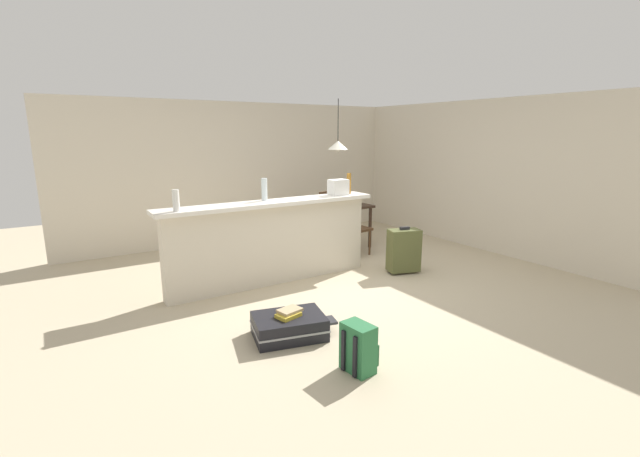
{
  "coord_description": "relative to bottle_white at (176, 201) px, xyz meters",
  "views": [
    {
      "loc": [
        -3.21,
        -4.48,
        1.96
      ],
      "look_at": [
        -0.13,
        0.33,
        0.69
      ],
      "focal_mm": 24.29,
      "sensor_mm": 36.0,
      "label": 1
    }
  ],
  "objects": [
    {
      "name": "ground_plane",
      "position": [
        1.99,
        -0.39,
        -1.25
      ],
      "size": [
        13.0,
        13.0,
        0.05
      ],
      "primitive_type": "cube",
      "color": "#BCAD8E"
    },
    {
      "name": "wall_back",
      "position": [
        1.99,
        2.66,
        0.03
      ],
      "size": [
        6.6,
        0.1,
        2.5
      ],
      "primitive_type": "cube",
      "color": "beige",
      "rests_on": "ground_plane"
    },
    {
      "name": "wall_right",
      "position": [
        5.04,
        -0.09,
        0.03
      ],
      "size": [
        0.1,
        6.0,
        2.5
      ],
      "primitive_type": "cube",
      "color": "beige",
      "rests_on": "ground_plane"
    },
    {
      "name": "partition_half_wall",
      "position": [
        1.22,
        0.1,
        -0.7
      ],
      "size": [
        2.8,
        0.2,
        1.05
      ],
      "primitive_type": "cube",
      "color": "beige",
      "rests_on": "ground_plane"
    },
    {
      "name": "bar_countertop",
      "position": [
        1.22,
        0.1,
        -0.15
      ],
      "size": [
        2.96,
        0.4,
        0.05
      ],
      "primitive_type": "cube",
      "color": "white",
      "rests_on": "partition_half_wall"
    },
    {
      "name": "bottle_white",
      "position": [
        0.0,
        0.0,
        0.0
      ],
      "size": [
        0.08,
        0.08,
        0.25
      ],
      "primitive_type": "cylinder",
      "color": "silver",
      "rests_on": "bar_countertop"
    },
    {
      "name": "bottle_clear",
      "position": [
        1.17,
        0.19,
        0.02
      ],
      "size": [
        0.08,
        0.08,
        0.29
      ],
      "primitive_type": "cylinder",
      "color": "silver",
      "rests_on": "bar_countertop"
    },
    {
      "name": "bottle_amber",
      "position": [
        2.48,
        0.13,
        0.02
      ],
      "size": [
        0.06,
        0.06,
        0.29
      ],
      "primitive_type": "cylinder",
      "color": "#9E661E",
      "rests_on": "bar_countertop"
    },
    {
      "name": "grocery_bag",
      "position": [
        2.27,
        0.09,
        -0.01
      ],
      "size": [
        0.26,
        0.18,
        0.22
      ],
      "primitive_type": "cube",
      "color": "silver",
      "rests_on": "bar_countertop"
    },
    {
      "name": "dining_table",
      "position": [
        2.99,
        1.18,
        -0.58
      ],
      "size": [
        1.1,
        0.8,
        0.74
      ],
      "color": "#332319",
      "rests_on": "ground_plane"
    },
    {
      "name": "dining_chair_near_partition",
      "position": [
        2.98,
        0.68,
        -0.71
      ],
      "size": [
        0.44,
        0.44,
        0.93
      ],
      "color": "#4C331E",
      "rests_on": "ground_plane"
    },
    {
      "name": "dining_chair_far_side",
      "position": [
        3.05,
        1.68,
        -0.71
      ],
      "size": [
        0.48,
        0.48,
        0.93
      ],
      "color": "#4C331E",
      "rests_on": "ground_plane"
    },
    {
      "name": "pendant_lamp",
      "position": [
        2.96,
        1.1,
        0.54
      ],
      "size": [
        0.34,
        0.34,
        0.86
      ],
      "color": "black"
    },
    {
      "name": "suitcase_flat_black",
      "position": [
        0.65,
        -1.41,
        -1.11
      ],
      "size": [
        0.88,
        0.64,
        0.22
      ],
      "color": "black",
      "rests_on": "ground_plane"
    },
    {
      "name": "suitcase_upright_olive",
      "position": [
        2.98,
        -0.53,
        -0.89
      ],
      "size": [
        0.49,
        0.37,
        0.67
      ],
      "color": "#51562D",
      "rests_on": "ground_plane"
    },
    {
      "name": "backpack_green",
      "position": [
        0.84,
        -2.26,
        -1.02
      ],
      "size": [
        0.27,
        0.3,
        0.42
      ],
      "color": "#286B3D",
      "rests_on": "ground_plane"
    },
    {
      "name": "book_stack",
      "position": [
        0.64,
        -1.42,
        -0.97
      ],
      "size": [
        0.28,
        0.23,
        0.07
      ],
      "color": "gold",
      "rests_on": "suitcase_flat_black"
    }
  ]
}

